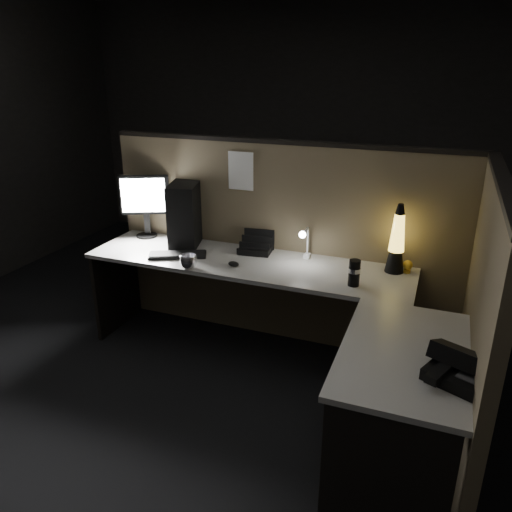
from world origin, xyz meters
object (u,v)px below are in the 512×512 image
(monitor, at_px, (145,200))
(lava_lamp, at_px, (397,244))
(pc_tower, at_px, (187,212))
(desk_phone, at_px, (458,368))
(keyboard, at_px, (178,255))

(monitor, relative_size, lava_lamp, 1.05)
(pc_tower, relative_size, desk_phone, 1.48)
(pc_tower, bearing_deg, monitor, 163.87)
(desk_phone, bearing_deg, lava_lamp, 133.38)
(lava_lamp, bearing_deg, pc_tower, 178.79)
(desk_phone, bearing_deg, pc_tower, 173.19)
(keyboard, distance_m, lava_lamp, 1.52)
(desk_phone, bearing_deg, keyboard, 179.39)
(monitor, bearing_deg, keyboard, -59.91)
(pc_tower, distance_m, monitor, 0.37)
(lava_lamp, bearing_deg, desk_phone, -70.61)
(lava_lamp, bearing_deg, monitor, 178.89)
(monitor, xyz_separation_m, keyboard, (0.45, -0.31, -0.29))
(monitor, relative_size, keyboard, 1.20)
(desk_phone, bearing_deg, monitor, 177.24)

